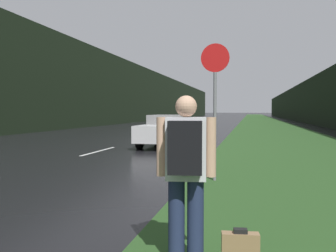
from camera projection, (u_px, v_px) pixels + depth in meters
The scene contains 9 objects.
grass_verge at pixel (266, 125), 37.90m from camera, with size 6.00×240.00×0.02m, color #26471E.
lane_stripe_c at pixel (99, 151), 13.41m from camera, with size 0.12×3.00×0.01m, color silver.
lane_stripe_d at pixel (150, 138), 20.22m from camera, with size 0.12×3.00×0.01m, color silver.
treeline_far_side at pixel (139, 95), 51.42m from camera, with size 2.00×140.00×7.79m, color black.
treeline_near_side at pixel (311, 102), 46.17m from camera, with size 2.00×140.00×5.35m, color black.
stop_sign at pixel (215, 100), 7.61m from camera, with size 0.61×0.07×2.96m.
hitchhiker_with_backpack at pixel (186, 169), 3.43m from camera, with size 0.58×0.44×1.67m.
suitcase at pixel (240, 252), 3.34m from camera, with size 0.36×0.16×0.41m.
car_passing_near at pixel (169, 130), 15.46m from camera, with size 1.95×4.63×1.35m.
Camera 1 is at (5.57, 0.74, 1.52)m, focal length 38.00 mm.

